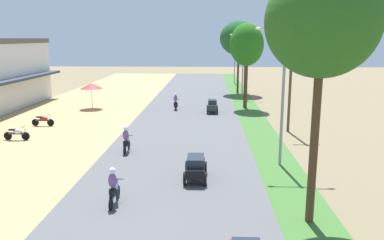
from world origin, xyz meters
TOP-DOWN VIEW (x-y plane):
  - parked_motorbike_third at (-11.26, 18.70)m, footprint 1.80×0.54m
  - parked_motorbike_fourth at (-11.29, 23.07)m, footprint 1.80×0.54m
  - vendor_umbrella at (-9.71, 31.09)m, footprint 2.20×2.20m
  - median_tree_nearest at (5.71, 7.31)m, footprint 3.95×3.95m
  - median_tree_second at (5.51, 32.09)m, footprint 3.32×3.32m
  - median_tree_third at (5.52, 42.70)m, footprint 4.69×4.69m
  - streetlamp_near at (5.80, 14.12)m, footprint 3.16×0.20m
  - streetlamp_mid at (5.80, 39.20)m, footprint 3.16×0.20m
  - streetlamp_far at (5.80, 53.53)m, footprint 3.16×0.20m
  - utility_pole_near at (7.85, 22.26)m, footprint 1.80×0.20m
  - car_sedan_black at (1.23, 11.58)m, footprint 1.10×2.26m
  - car_hatchback_charcoal at (2.20, 29.22)m, footprint 1.04×2.00m
  - motorbike_foreground_rider at (-2.07, 8.44)m, footprint 0.54×1.80m
  - motorbike_ahead_second at (-3.13, 16.03)m, footprint 0.54×1.80m
  - motorbike_ahead_third at (-1.35, 30.64)m, footprint 0.54×1.80m

SIDE VIEW (x-z plane):
  - parked_motorbike_third at x=-11.26m, z-range 0.08..1.02m
  - parked_motorbike_fourth at x=-11.29m, z-range 0.08..1.02m
  - car_sedan_black at x=1.23m, z-range 0.15..1.34m
  - car_hatchback_charcoal at x=2.20m, z-range 0.13..1.36m
  - motorbike_foreground_rider at x=-2.07m, z-range 0.03..1.69m
  - motorbike_ahead_second at x=-3.13m, z-range 0.03..1.69m
  - motorbike_ahead_third at x=-1.35m, z-range 0.03..1.69m
  - vendor_umbrella at x=-9.71m, z-range 1.05..3.57m
  - streetlamp_mid at x=5.80m, z-range 0.65..8.11m
  - streetlamp_near at x=5.80m, z-range 0.65..8.20m
  - streetlamp_far at x=5.80m, z-range 0.65..8.46m
  - utility_pole_near at x=7.85m, z-range 0.19..9.04m
  - median_tree_second at x=5.51m, z-range 2.09..10.42m
  - median_tree_third at x=5.52m, z-range 2.42..11.40m
  - median_tree_nearest at x=5.71m, z-range 2.75..12.12m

